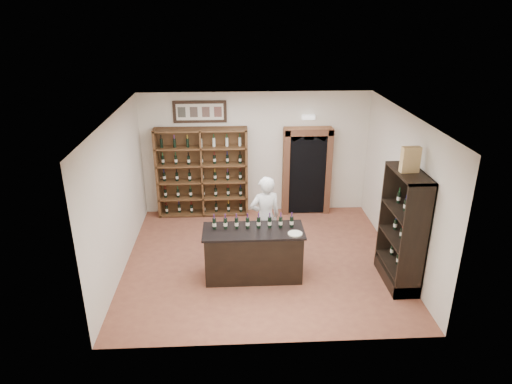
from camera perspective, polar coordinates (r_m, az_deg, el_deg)
floor at (r=9.48m, az=0.73°, el=-8.47°), size 5.50×5.50×0.00m
ceiling at (r=8.35m, az=0.83°, el=9.51°), size 5.50×5.50×0.00m
wall_back at (r=11.15m, az=-0.07°, el=4.84°), size 5.50×0.04×3.00m
wall_left at (r=9.06m, az=-16.86°, el=-0.40°), size 0.04×5.00×3.00m
wall_right at (r=9.39m, az=17.77°, el=0.29°), size 0.04×5.00×3.00m
wine_shelf at (r=11.14m, az=-6.72°, el=2.47°), size 2.20×0.38×2.20m
framed_picture at (r=10.87m, az=-7.03°, el=9.93°), size 1.25×0.04×0.52m
arched_doorway at (r=11.24m, az=6.36°, el=2.89°), size 1.17×0.35×2.17m
emergency_light at (r=10.97m, az=6.57°, el=9.27°), size 0.30×0.10×0.10m
tasting_counter at (r=8.70m, az=-0.33°, el=-7.73°), size 1.88×0.78×1.00m
counter_bottle_0 at (r=8.49m, az=-5.23°, el=-3.95°), size 0.07×0.07×0.30m
counter_bottle_1 at (r=8.48m, az=-3.84°, el=-3.93°), size 0.07×0.07×0.30m
counter_bottle_2 at (r=8.48m, az=-2.45°, el=-3.90°), size 0.07×0.07×0.30m
counter_bottle_3 at (r=8.48m, az=-1.06°, el=-3.87°), size 0.07×0.07×0.30m
counter_bottle_4 at (r=8.49m, az=0.33°, el=-3.84°), size 0.07×0.07×0.30m
counter_bottle_5 at (r=8.51m, az=1.72°, el=-3.81°), size 0.07×0.07×0.30m
counter_bottle_6 at (r=8.53m, az=3.10°, el=-3.77°), size 0.07×0.07×0.30m
counter_bottle_7 at (r=8.55m, az=4.47°, el=-3.73°), size 0.07×0.07×0.30m
side_cabinet at (r=8.86m, az=17.78°, el=-6.41°), size 0.48×1.20×2.20m
shopkeeper at (r=9.24m, az=1.15°, el=-3.19°), size 0.72×0.56×1.75m
plate at (r=8.34m, az=4.91°, el=-5.21°), size 0.26×0.26×0.02m
wine_crate at (r=8.18m, az=18.73°, el=3.85°), size 0.33×0.15×0.45m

